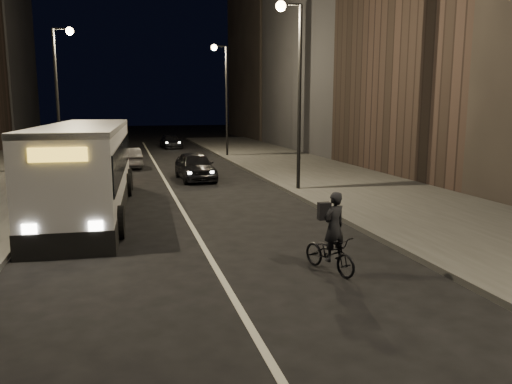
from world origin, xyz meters
TOP-DOWN VIEW (x-y plane):
  - ground at (0.00, 0.00)m, footprint 180.00×180.00m
  - sidewalk_right at (8.50, 14.00)m, footprint 7.00×70.00m
  - building_row_right at (16.00, 27.50)m, footprint 8.00×61.00m
  - streetlight_right_mid at (5.33, 12.00)m, footprint 1.20×0.44m
  - streetlight_right_far at (5.33, 28.00)m, footprint 1.20×0.44m
  - streetlight_left_far at (-5.33, 22.00)m, footprint 1.20×0.44m
  - city_bus at (-3.34, 9.92)m, footprint 3.26×12.10m
  - cyclist_on_bicycle at (2.57, 1.27)m, footprint 1.10×1.80m
  - car_near at (1.58, 16.89)m, footprint 1.94×4.41m
  - car_mid at (-1.74, 23.11)m, footprint 1.67×3.93m
  - car_far at (2.24, 37.26)m, footprint 2.02×4.17m

SIDE VIEW (x-z plane):
  - ground at x=0.00m, z-range 0.00..0.00m
  - sidewalk_right at x=8.50m, z-range 0.00..0.16m
  - car_far at x=2.24m, z-range 0.00..1.17m
  - car_mid at x=-1.74m, z-range 0.00..1.26m
  - cyclist_on_bicycle at x=2.57m, z-range -0.33..1.63m
  - car_near at x=1.58m, z-range 0.00..1.48m
  - city_bus at x=-3.34m, z-range 0.14..3.37m
  - streetlight_right_mid at x=5.33m, z-range 1.30..9.42m
  - streetlight_right_far at x=5.33m, z-range 1.30..9.42m
  - streetlight_left_far at x=-5.33m, z-range 1.30..9.42m
  - building_row_right at x=16.00m, z-range 0.00..21.00m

